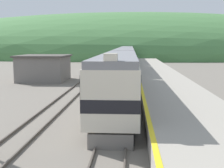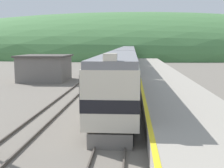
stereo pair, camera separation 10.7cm
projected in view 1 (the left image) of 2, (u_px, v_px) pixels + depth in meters
The scene contains 9 objects.
track_main at pixel (126, 67), 66.29m from camera, with size 1.52×180.00×0.16m.
track_siding at pixel (103, 67), 66.58m from camera, with size 1.52×180.00×0.16m.
platform at pixel (156, 74), 46.16m from camera, with size 5.69×140.00×1.10m.
distant_hills at pixel (129, 55), 129.12m from camera, with size 212.01×95.40×34.11m.
station_shed at pixel (44, 68), 42.13m from camera, with size 6.50×6.97×3.48m.
express_train_lead_car at pixel (119, 78), 24.88m from camera, with size 2.87×21.36×4.60m.
carriage_second at pixel (124, 62), 45.99m from camera, with size 2.86×19.06×4.24m.
carriage_third at pixel (126, 56), 65.72m from camera, with size 2.86×19.06×4.24m.
carriage_fourth at pixel (128, 53), 85.45m from camera, with size 2.86×19.06×4.24m.
Camera 1 is at (0.95, 3.74, 5.09)m, focal length 50.00 mm.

